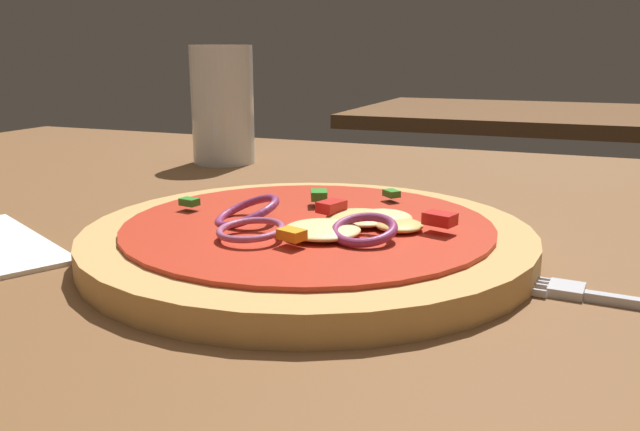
% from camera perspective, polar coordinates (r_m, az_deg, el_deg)
% --- Properties ---
extents(dining_table, '(1.44, 1.03, 0.03)m').
position_cam_1_polar(dining_table, '(0.39, 0.17, -6.59)').
color(dining_table, brown).
rests_on(dining_table, ground).
extents(pizza, '(0.28, 0.28, 0.04)m').
position_cam_1_polar(pizza, '(0.42, -0.94, -1.94)').
color(pizza, tan).
rests_on(pizza, dining_table).
extents(fork, '(0.16, 0.02, 0.01)m').
position_cam_1_polar(fork, '(0.37, 25.87, -6.68)').
color(fork, silver).
rests_on(fork, dining_table).
extents(beer_glass, '(0.07, 0.07, 0.13)m').
position_cam_1_polar(beer_glass, '(0.76, -8.53, 9.28)').
color(beer_glass, silver).
rests_on(beer_glass, dining_table).
extents(background_table, '(0.67, 0.53, 0.03)m').
position_cam_1_polar(background_table, '(1.51, 16.70, 8.38)').
color(background_table, brown).
rests_on(background_table, ground).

